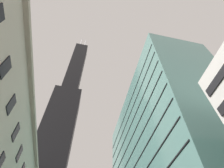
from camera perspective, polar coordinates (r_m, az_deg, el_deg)
The scene contains 2 objects.
dark_skyscraper at distance 124.98m, azimuth -17.86°, elevation -18.55°, with size 29.68×29.68×226.54m.
glass_office_midrise at distance 51.62m, azimuth 16.18°, elevation -23.59°, with size 16.57×46.66×50.38m.
Camera 1 is at (-2.94, -8.35, 1.69)m, focal length 29.47 mm.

